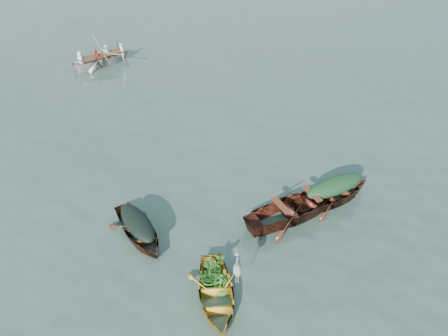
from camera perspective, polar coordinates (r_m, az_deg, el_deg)
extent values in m
plane|color=#374D41|center=(13.22, 1.12, -9.12)|extent=(140.00, 140.00, 0.00)
imported|color=gold|center=(11.79, -1.06, -16.87)|extent=(1.53, 3.27, 0.87)
imported|color=#491F11|center=(13.51, -10.96, -8.75)|extent=(2.74, 3.57, 0.82)
imported|color=#542513|center=(14.86, 13.95, -4.26)|extent=(4.17, 2.74, 0.91)
imported|color=#542115|center=(14.07, 9.19, -6.27)|extent=(5.01, 3.25, 1.15)
imported|color=silver|center=(24.69, -15.48, 12.85)|extent=(4.41, 3.53, 1.06)
ellipsoid|color=black|center=(13.09, -11.27, -6.87)|extent=(1.50, 1.96, 0.40)
ellipsoid|color=#183C1B|center=(14.41, 14.36, -2.11)|extent=(2.29, 1.51, 0.52)
imported|color=#216019|center=(11.56, -1.28, -12.52)|extent=(0.74, 0.93, 0.60)
imported|color=white|center=(24.35, -15.83, 14.79)|extent=(3.23, 2.69, 0.76)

